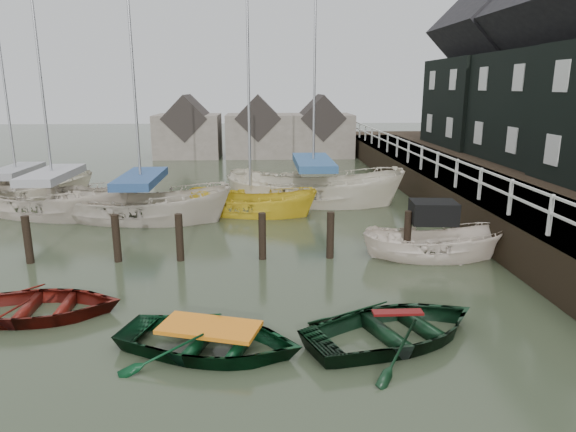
{
  "coord_description": "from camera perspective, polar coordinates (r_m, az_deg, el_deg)",
  "views": [
    {
      "loc": [
        1.2,
        -11.39,
        4.96
      ],
      "look_at": [
        1.93,
        2.61,
        1.4
      ],
      "focal_mm": 32.0,
      "sensor_mm": 36.0,
      "label": 1
    }
  ],
  "objects": [
    {
      "name": "ground",
      "position": [
        12.48,
        -8.37,
        -9.33
      ],
      "size": [
        120.0,
        120.0,
        0.0
      ],
      "primitive_type": "plane",
      "color": "#2B3421",
      "rests_on": "ground"
    },
    {
      "name": "pier",
      "position": [
        23.32,
        17.87,
        3.06
      ],
      "size": [
        3.04,
        32.0,
        2.7
      ],
      "color": "black",
      "rests_on": "ground"
    },
    {
      "name": "land_strip",
      "position": [
        25.93,
        29.24,
        1.39
      ],
      "size": [
        14.0,
        38.0,
        1.5
      ],
      "primitive_type": "cube",
      "color": "black",
      "rests_on": "ground"
    },
    {
      "name": "mooring_pilings",
      "position": [
        15.24,
        -11.61,
        -3.06
      ],
      "size": [
        13.72,
        0.22,
        1.8
      ],
      "color": "black",
      "rests_on": "ground"
    },
    {
      "name": "far_sheds",
      "position": [
        37.52,
        -3.6,
        9.48
      ],
      "size": [
        14.0,
        4.08,
        4.39
      ],
      "color": "#665B51",
      "rests_on": "ground"
    },
    {
      "name": "rowboat_red",
      "position": [
        12.86,
        -26.04,
        -9.97
      ],
      "size": [
        3.75,
        2.77,
        0.75
      ],
      "primitive_type": "imported",
      "rotation": [
        0.0,
        0.0,
        1.62
      ],
      "color": "#51110B",
      "rests_on": "ground"
    },
    {
      "name": "rowboat_green",
      "position": [
        10.33,
        -8.61,
        -14.62
      ],
      "size": [
        4.22,
        3.53,
        0.75
      ],
      "primitive_type": "imported",
      "rotation": [
        0.0,
        0.0,
        1.28
      ],
      "color": "black",
      "rests_on": "ground"
    },
    {
      "name": "rowboat_dkgreen",
      "position": [
        10.83,
        11.91,
        -13.33
      ],
      "size": [
        4.61,
        3.99,
        0.8
      ],
      "primitive_type": "imported",
      "rotation": [
        0.0,
        0.0,
        1.95
      ],
      "color": "black",
      "rests_on": "ground"
    },
    {
      "name": "motorboat",
      "position": [
        15.84,
        15.76,
        -4.16
      ],
      "size": [
        4.29,
        1.94,
        2.49
      ],
      "rotation": [
        0.0,
        0.0,
        1.48
      ],
      "color": "beige",
      "rests_on": "ground"
    },
    {
      "name": "sailboat_a",
      "position": [
        22.29,
        -24.35,
        0.26
      ],
      "size": [
        7.48,
        4.82,
        11.08
      ],
      "rotation": [
        0.0,
        0.0,
        1.23
      ],
      "color": "beige",
      "rests_on": "ground"
    },
    {
      "name": "sailboat_b",
      "position": [
        20.38,
        -15.76,
        -0.2
      ],
      "size": [
        7.25,
        3.72,
        11.41
      ],
      "rotation": [
        0.0,
        0.0,
        1.4
      ],
      "color": "beige",
      "rests_on": "ground"
    },
    {
      "name": "sailboat_c",
      "position": [
        20.59,
        -4.15,
        0.32
      ],
      "size": [
        5.73,
        3.47,
        9.64
      ],
      "rotation": [
        0.0,
        0.0,
        1.28
      ],
      "color": "yellow",
      "rests_on": "ground"
    },
    {
      "name": "sailboat_d",
      "position": [
        22.5,
        2.79,
        1.66
      ],
      "size": [
        8.25,
        4.78,
        13.15
      ],
      "rotation": [
        0.0,
        0.0,
        1.32
      ],
      "color": "silver",
      "rests_on": "ground"
    },
    {
      "name": "sailboat_e",
      "position": [
        25.24,
        -27.64,
        1.42
      ],
      "size": [
        6.53,
        3.88,
        10.66
      ],
      "rotation": [
        0.0,
        0.0,
        1.84
      ],
      "color": "silver",
      "rests_on": "ground"
    }
  ]
}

